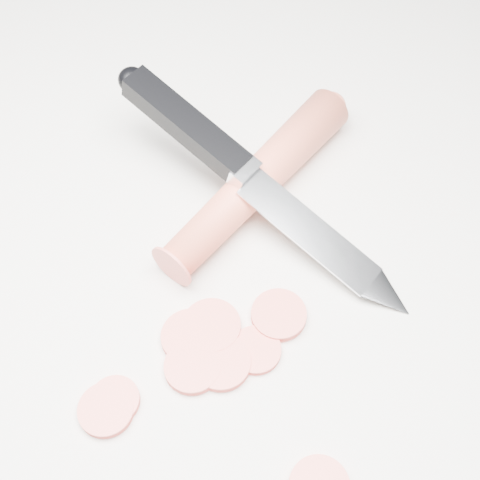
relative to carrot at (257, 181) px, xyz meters
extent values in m
plane|color=silver|center=(-0.04, -0.08, -0.02)|extent=(2.40, 2.40, 0.00)
cylinder|color=#E95C41|center=(0.00, 0.00, 0.00)|extent=(0.16, 0.15, 0.03)
cylinder|color=#EE6052|center=(-0.11, -0.15, -0.01)|extent=(0.03, 0.03, 0.01)
cylinder|color=#EE6052|center=(-0.05, -0.11, -0.01)|extent=(0.04, 0.04, 0.01)
cylinder|color=#EE6052|center=(-0.04, -0.13, -0.01)|extent=(0.04, 0.04, 0.01)
cylinder|color=#EE6052|center=(0.00, -0.10, -0.01)|extent=(0.04, 0.04, 0.01)
cylinder|color=#EE6052|center=(-0.02, -0.13, -0.02)|extent=(0.03, 0.03, 0.01)
cylinder|color=#EE6052|center=(-0.06, -0.11, -0.01)|extent=(0.04, 0.04, 0.01)
cylinder|color=#EE6052|center=(-0.06, -0.13, -0.01)|extent=(0.04, 0.04, 0.01)
cylinder|color=#EE6052|center=(-0.12, -0.15, -0.01)|extent=(0.03, 0.03, 0.01)
camera|label=1|loc=(-0.06, -0.30, 0.39)|focal=50.00mm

